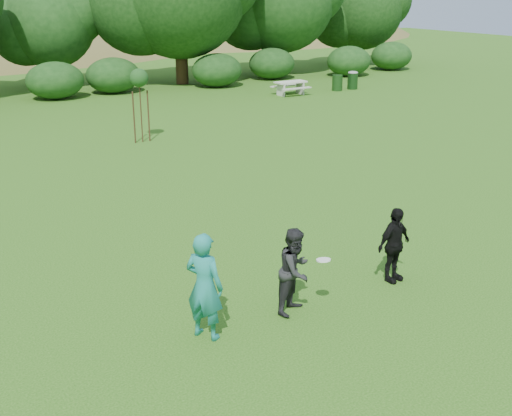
% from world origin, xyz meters
% --- Properties ---
extents(ground, '(120.00, 120.00, 0.00)m').
position_xyz_m(ground, '(0.00, 0.00, 0.00)').
color(ground, '#19470C').
rests_on(ground, ground).
extents(player_teal, '(0.77, 0.85, 1.95)m').
position_xyz_m(player_teal, '(-2.70, 0.30, 0.98)').
color(player_teal, '#1B7B74').
rests_on(player_teal, ground).
extents(player_grey, '(1.01, 0.93, 1.67)m').
position_xyz_m(player_grey, '(-0.82, 0.26, 0.83)').
color(player_grey, black).
rests_on(player_grey, ground).
extents(player_black, '(0.99, 0.53, 1.60)m').
position_xyz_m(player_black, '(1.66, 0.27, 0.80)').
color(player_black, black).
rests_on(player_black, ground).
extents(trash_can_near, '(0.60, 0.60, 0.90)m').
position_xyz_m(trash_can_near, '(16.48, 20.79, 0.45)').
color(trash_can_near, '#193C15').
rests_on(trash_can_near, ground).
extents(frisbee, '(0.27, 0.27, 0.06)m').
position_xyz_m(frisbee, '(-0.44, -0.09, 1.09)').
color(frisbee, white).
rests_on(frisbee, ground).
extents(sapling, '(0.70, 0.70, 2.85)m').
position_xyz_m(sapling, '(1.96, 14.70, 2.42)').
color(sapling, '#392716').
rests_on(sapling, ground).
extents(picnic_table, '(1.80, 1.48, 0.76)m').
position_xyz_m(picnic_table, '(13.29, 20.93, 0.52)').
color(picnic_table, beige).
rests_on(picnic_table, ground).
extents(trash_can_lidded, '(0.60, 0.60, 1.05)m').
position_xyz_m(trash_can_lidded, '(17.62, 20.79, 0.54)').
color(trash_can_lidded, '#133312').
rests_on(trash_can_lidded, ground).
extents(tree_row, '(53.92, 10.38, 9.62)m').
position_xyz_m(tree_row, '(3.23, 28.68, 4.87)').
color(tree_row, '#3A2616').
rests_on(tree_row, ground).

